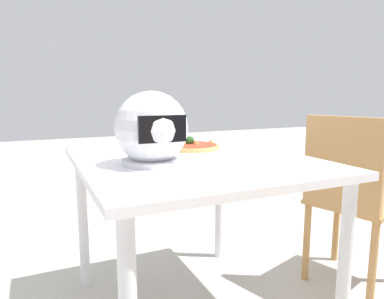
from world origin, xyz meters
name	(u,v)px	position (x,y,z in m)	size (l,w,h in m)	color
dining_table	(192,177)	(0.00, 0.00, 0.65)	(0.92, 1.06, 0.74)	white
pizza_plate	(192,150)	(-0.07, -0.14, 0.75)	(0.30, 0.30, 0.01)	white
pizza	(191,146)	(-0.06, -0.14, 0.77)	(0.26, 0.26, 0.06)	tan
motorcycle_helmet	(152,129)	(0.20, 0.07, 0.87)	(0.28, 0.28, 0.28)	silver
chair_side	(348,193)	(-0.83, 0.10, 0.51)	(0.50, 0.50, 0.90)	#B7844C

